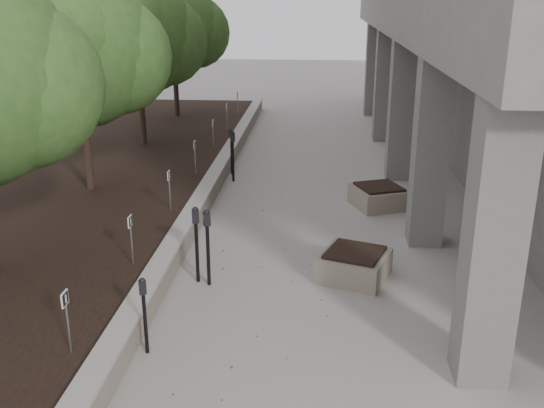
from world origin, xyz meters
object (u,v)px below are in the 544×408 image
(parking_meter_3, at_px, (208,248))
(parking_meter_4, at_px, (231,151))
(crabapple_tree_4, at_px, (138,61))
(crabapple_tree_3, at_px, (81,83))
(planter_front, at_px, (354,264))
(crabapple_tree_5, at_px, (174,48))
(parking_meter_2, at_px, (197,245))
(parking_meter_1, at_px, (145,316))
(parking_meter_5, at_px, (233,156))
(planter_back, at_px, (379,196))

(parking_meter_3, distance_m, parking_meter_4, 7.48)
(crabapple_tree_4, bearing_deg, parking_meter_4, -31.54)
(crabapple_tree_3, height_order, parking_meter_4, crabapple_tree_3)
(parking_meter_4, distance_m, planter_front, 7.71)
(crabapple_tree_5, distance_m, parking_meter_2, 14.97)
(crabapple_tree_3, xyz_separation_m, crabapple_tree_5, (0.00, 10.00, 0.00))
(crabapple_tree_4, xyz_separation_m, planter_front, (6.59, -8.93, -2.84))
(parking_meter_1, distance_m, parking_meter_5, 9.03)
(crabapple_tree_5, relative_size, parking_meter_3, 3.62)
(parking_meter_2, xyz_separation_m, parking_meter_5, (-0.23, 6.56, -0.00))
(crabapple_tree_4, xyz_separation_m, crabapple_tree_5, (0.00, 5.00, 0.00))
(parking_meter_5, relative_size, planter_back, 1.25)
(parking_meter_3, bearing_deg, parking_meter_2, 131.11)
(parking_meter_2, distance_m, parking_meter_5, 6.56)
(parking_meter_4, relative_size, parking_meter_5, 0.93)
(parking_meter_1, height_order, planter_back, parking_meter_1)
(crabapple_tree_4, distance_m, parking_meter_4, 4.52)
(parking_meter_4, bearing_deg, crabapple_tree_4, 161.18)
(planter_front, bearing_deg, parking_meter_2, -172.37)
(parking_meter_2, bearing_deg, crabapple_tree_4, 95.90)
(parking_meter_1, bearing_deg, crabapple_tree_5, 79.23)
(parking_meter_3, distance_m, planter_back, 5.96)
(parking_meter_5, xyz_separation_m, planter_back, (4.02, -1.92, -0.47))
(parking_meter_1, bearing_deg, parking_meter_2, 60.99)
(parking_meter_5, bearing_deg, parking_meter_4, 86.15)
(parking_meter_4, bearing_deg, planter_back, -20.16)
(parking_meter_2, height_order, parking_meter_3, parking_meter_2)
(crabapple_tree_3, distance_m, parking_meter_2, 6.13)
(parking_meter_1, xyz_separation_m, parking_meter_5, (0.08, 9.03, 0.12))
(planter_front, bearing_deg, parking_meter_3, -169.28)
(crabapple_tree_5, xyz_separation_m, parking_meter_3, (3.87, -14.45, -2.37))
(crabapple_tree_5, bearing_deg, planter_back, -52.56)
(crabapple_tree_4, relative_size, parking_meter_4, 3.87)
(parking_meter_3, bearing_deg, parking_meter_1, -124.51)
(planter_front, bearing_deg, parking_meter_4, 115.74)
(parking_meter_3, distance_m, parking_meter_5, 6.69)
(crabapple_tree_5, distance_m, planter_front, 15.67)
(parking_meter_3, distance_m, planter_front, 2.82)
(crabapple_tree_4, bearing_deg, parking_meter_5, -39.16)
(planter_front, bearing_deg, crabapple_tree_3, 149.20)
(crabapple_tree_4, height_order, parking_meter_4, crabapple_tree_4)
(parking_meter_2, relative_size, parking_meter_4, 1.07)
(planter_back, bearing_deg, crabapple_tree_3, -177.62)
(parking_meter_4, bearing_deg, crabapple_tree_5, 127.64)
(parking_meter_1, xyz_separation_m, parking_meter_4, (-0.08, 9.81, 0.07))
(parking_meter_3, bearing_deg, planter_front, -10.90)
(parking_meter_2, height_order, parking_meter_4, parking_meter_2)
(crabapple_tree_5, distance_m, parking_meter_4, 8.08)
(crabapple_tree_3, xyz_separation_m, parking_meter_4, (3.25, 3.01, -2.42))
(crabapple_tree_3, xyz_separation_m, parking_meter_1, (3.33, -6.80, -2.49))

